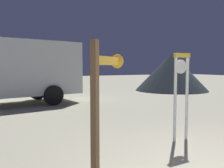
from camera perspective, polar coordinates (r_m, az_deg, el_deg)
standing_clock at (r=5.70m, az=16.65°, el=-1.01°), size 0.46×0.11×2.07m
arrow_sign at (r=3.77m, az=-1.49°, el=-0.39°), size 0.93×0.70×2.16m
box_truck_near at (r=11.53m, az=-23.25°, el=3.17°), size 6.84×3.29×2.94m
dome_tent at (r=17.70m, az=14.39°, el=2.95°), size 5.28×5.28×2.78m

